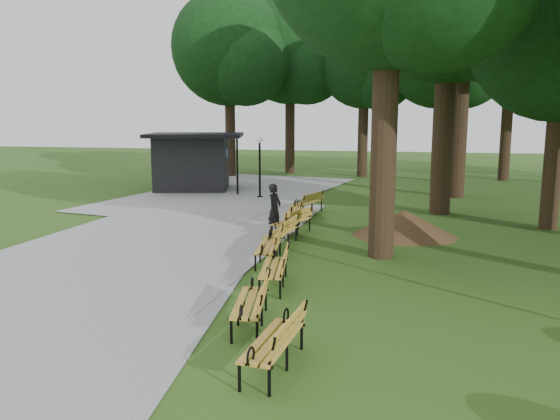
% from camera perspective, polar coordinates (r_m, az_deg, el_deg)
% --- Properties ---
extents(ground, '(100.00, 100.00, 0.00)m').
position_cam_1_polar(ground, '(13.60, -3.04, -6.68)').
color(ground, '#274C15').
rests_on(ground, ground).
extents(path, '(12.00, 38.00, 0.06)m').
position_cam_1_polar(path, '(17.72, -12.89, -2.97)').
color(path, gray).
rests_on(path, ground).
extents(person, '(0.53, 0.68, 1.63)m').
position_cam_1_polar(person, '(18.25, -0.56, 0.16)').
color(person, black).
rests_on(person, ground).
extents(kiosk, '(5.59, 5.14, 2.96)m').
position_cam_1_polar(kiosk, '(29.31, -9.02, 4.91)').
color(kiosk, black).
rests_on(kiosk, ground).
extents(lamp_post, '(0.32, 0.32, 2.92)m').
position_cam_1_polar(lamp_post, '(26.04, -2.11, 5.85)').
color(lamp_post, black).
rests_on(lamp_post, ground).
extents(dirt_mound, '(2.77, 2.77, 0.87)m').
position_cam_1_polar(dirt_mound, '(18.21, 12.69, -1.33)').
color(dirt_mound, '#47301C').
rests_on(dirt_mound, ground).
extents(bench_0, '(0.80, 1.95, 0.88)m').
position_cam_1_polar(bench_0, '(8.63, -0.72, -13.36)').
color(bench_0, gold).
rests_on(bench_0, ground).
extents(bench_1, '(0.94, 1.98, 0.88)m').
position_cam_1_polar(bench_1, '(10.29, -3.12, -9.51)').
color(bench_1, gold).
rests_on(bench_1, ground).
extents(bench_2, '(0.91, 1.97, 0.88)m').
position_cam_1_polar(bench_2, '(12.54, -0.69, -5.99)').
color(bench_2, gold).
rests_on(bench_2, ground).
extents(bench_3, '(0.86, 1.96, 0.88)m').
position_cam_1_polar(bench_3, '(14.56, -1.21, -3.78)').
color(bench_3, gold).
rests_on(bench_3, ground).
extents(bench_4, '(0.80, 1.95, 0.88)m').
position_cam_1_polar(bench_4, '(16.37, 0.11, -2.28)').
color(bench_4, gold).
rests_on(bench_4, ground).
extents(bench_5, '(1.22, 2.00, 0.88)m').
position_cam_1_polar(bench_5, '(17.99, 1.19, -1.20)').
color(bench_5, gold).
rests_on(bench_5, ground).
extents(bench_6, '(0.87, 1.96, 0.88)m').
position_cam_1_polar(bench_6, '(20.26, 1.52, 0.02)').
color(bench_6, gold).
rests_on(bench_6, ground).
extents(bench_7, '(1.18, 2.00, 0.88)m').
position_cam_1_polar(bench_7, '(21.91, 2.82, 0.73)').
color(bench_7, gold).
rests_on(bench_7, ground).
extents(lawn_tree_4, '(6.17, 6.17, 11.70)m').
position_cam_1_polar(lawn_tree_4, '(27.96, 18.51, 18.82)').
color(lawn_tree_4, black).
rests_on(lawn_tree_4, ground).
extents(tree_backdrop, '(35.37, 10.03, 16.01)m').
position_cam_1_polar(tree_backdrop, '(35.87, 18.30, 15.83)').
color(tree_backdrop, black).
rests_on(tree_backdrop, ground).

